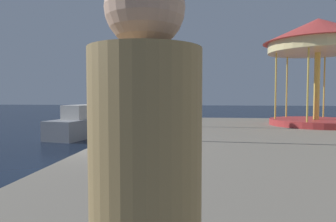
{
  "coord_description": "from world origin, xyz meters",
  "views": [
    {
      "loc": [
        3.29,
        -8.97,
        2.33
      ],
      "look_at": [
        1.61,
        5.73,
        1.55
      ],
      "focal_mm": 32.53,
      "sensor_mm": 36.0,
      "label": 1
    }
  ],
  "objects": [
    {
      "name": "ground_plane",
      "position": [
        0.0,
        0.0,
        0.0
      ],
      "size": [
        120.0,
        120.0,
        0.0
      ],
      "primitive_type": "plane",
      "color": "black"
    },
    {
      "name": "quay_dock",
      "position": [
        6.81,
        0.0,
        0.4
      ],
      "size": [
        13.61,
        23.31,
        0.8
      ],
      "primitive_type": "cube",
      "color": "gray",
      "rests_on": "ground"
    },
    {
      "name": "motorboat_grey",
      "position": [
        -3.3,
        7.72,
        0.68
      ],
      "size": [
        2.81,
        5.87,
        1.78
      ],
      "color": "gray",
      "rests_on": "ground"
    },
    {
      "name": "carousel",
      "position": [
        8.98,
        7.07,
        4.79
      ],
      "size": [
        5.3,
        5.3,
        5.33
      ],
      "color": "#B23333",
      "rests_on": "quay_dock"
    },
    {
      "name": "lamp_post_near_edge",
      "position": [
        1.23,
        1.17,
        4.0
      ],
      "size": [
        0.36,
        0.36,
        4.74
      ],
      "color": "black",
      "rests_on": "quay_dock"
    },
    {
      "name": "lamp_post_mid_promenade",
      "position": [
        0.88,
        5.83,
        3.95
      ],
      "size": [
        0.36,
        0.36,
        4.65
      ],
      "color": "black",
      "rests_on": "quay_dock"
    },
    {
      "name": "bollard_south",
      "position": [
        0.51,
        0.87,
        1.0
      ],
      "size": [
        0.24,
        0.24,
        0.4
      ],
      "primitive_type": "cylinder",
      "color": "#2D2D33",
      "rests_on": "quay_dock"
    }
  ]
}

